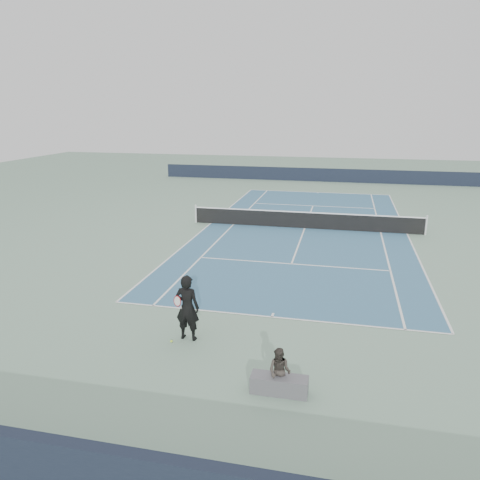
% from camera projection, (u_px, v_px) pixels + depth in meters
% --- Properties ---
extents(ground, '(80.00, 80.00, 0.00)m').
position_uv_depth(ground, '(305.00, 228.00, 26.27)').
color(ground, gray).
extents(court_surface, '(10.97, 23.77, 0.01)m').
position_uv_depth(court_surface, '(305.00, 228.00, 26.27)').
color(court_surface, '#386584').
rests_on(court_surface, ground).
extents(tennis_net, '(12.90, 0.10, 1.07)m').
position_uv_depth(tennis_net, '(305.00, 220.00, 26.14)').
color(tennis_net, silver).
rests_on(tennis_net, ground).
extents(windscreen_far, '(30.00, 0.25, 1.20)m').
position_uv_depth(windscreen_far, '(322.00, 175.00, 42.90)').
color(windscreen_far, black).
rests_on(windscreen_far, ground).
extents(tennis_player, '(0.84, 0.58, 1.98)m').
position_uv_depth(tennis_player, '(187.00, 307.00, 13.46)').
color(tennis_player, black).
rests_on(tennis_player, ground).
extents(tennis_ball, '(0.07, 0.07, 0.07)m').
position_uv_depth(tennis_ball, '(171.00, 341.00, 13.50)').
color(tennis_ball, '#C1EA2F').
rests_on(tennis_ball, ground).
extents(spectator_bench, '(1.42, 0.75, 1.16)m').
position_uv_depth(spectator_bench, '(279.00, 378.00, 11.01)').
color(spectator_bench, '#58575C').
rests_on(spectator_bench, ground).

